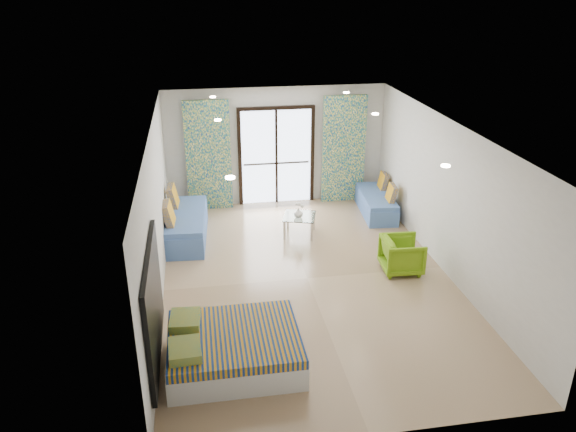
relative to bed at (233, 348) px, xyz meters
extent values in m
cube|color=black|center=(1.47, 5.88, 1.98)|extent=(1.76, 0.08, 0.08)
cube|color=black|center=(0.63, 5.88, 0.84)|extent=(0.08, 0.08, 2.20)
cube|color=black|center=(2.31, 5.88, 0.84)|extent=(0.08, 0.08, 2.20)
cube|color=black|center=(1.47, 5.88, 0.84)|extent=(0.05, 0.06, 2.20)
cube|color=#595451|center=(1.47, 5.90, 0.69)|extent=(1.52, 0.03, 0.04)
cube|color=white|center=(-0.08, 5.74, 0.99)|extent=(1.00, 0.10, 2.50)
cube|color=white|center=(3.02, 5.74, 0.99)|extent=(1.00, 0.10, 2.50)
cylinder|color=#FFE0B2|center=(0.07, 0.17, 2.41)|extent=(0.12, 0.12, 0.02)
cylinder|color=#FFE0B2|center=(2.87, 0.17, 2.41)|extent=(0.12, 0.12, 0.02)
cylinder|color=#FFE0B2|center=(0.07, 3.17, 2.41)|extent=(0.12, 0.12, 0.02)
cylinder|color=#FFE0B2|center=(2.87, 3.17, 2.41)|extent=(0.12, 0.12, 0.02)
cylinder|color=#FFE0B2|center=(0.07, 5.17, 2.41)|extent=(0.12, 0.12, 0.02)
cylinder|color=#FFE0B2|center=(2.87, 5.17, 2.41)|extent=(0.12, 0.12, 0.02)
cube|color=black|center=(-0.99, 0.00, 0.79)|extent=(0.06, 2.10, 1.50)
cube|color=silver|center=(-1.00, 1.25, 0.79)|extent=(0.02, 0.10, 0.10)
cube|color=silver|center=(0.02, 0.00, -0.08)|extent=(1.80, 1.44, 0.36)
cube|color=navy|center=(0.02, 0.00, 0.17)|extent=(1.78, 1.47, 0.13)
cube|color=#197460|center=(-0.62, -0.34, 0.30)|extent=(0.43, 0.52, 0.13)
cube|color=#197460|center=(-0.62, 0.34, 0.30)|extent=(0.44, 0.52, 0.13)
cube|color=#4A6DB0|center=(-0.63, 4.19, -0.04)|extent=(0.90, 2.04, 0.44)
cube|color=#4A6DB0|center=(-0.63, 4.19, 0.24)|extent=(0.88, 1.99, 0.11)
cube|color=navy|center=(-0.93, 3.74, 0.49)|extent=(0.25, 0.51, 0.46)
cube|color=navy|center=(-0.87, 4.67, 0.49)|extent=(0.25, 0.51, 0.46)
cube|color=#4A6DB0|center=(3.57, 4.83, -0.08)|extent=(0.78, 1.70, 0.37)
cube|color=#4A6DB0|center=(3.57, 4.83, 0.15)|extent=(0.76, 1.66, 0.09)
cube|color=navy|center=(3.77, 4.42, 0.36)|extent=(0.22, 0.43, 0.38)
cube|color=navy|center=(3.83, 5.19, 0.36)|extent=(0.22, 0.43, 0.38)
cylinder|color=silver|center=(1.33, 3.81, -0.05)|extent=(0.06, 0.06, 0.41)
cylinder|color=silver|center=(1.86, 3.65, -0.05)|extent=(0.06, 0.06, 0.41)
cylinder|color=silver|center=(1.48, 4.34, -0.05)|extent=(0.06, 0.06, 0.41)
cylinder|color=silver|center=(2.02, 4.18, -0.05)|extent=(0.06, 0.06, 0.41)
cube|color=#8CA59E|center=(1.67, 4.00, 0.15)|extent=(0.79, 0.79, 0.02)
sphere|color=white|center=(1.72, 3.98, 0.38)|extent=(0.07, 0.07, 0.07)
sphere|color=white|center=(1.69, 4.05, 0.40)|extent=(0.07, 0.07, 0.07)
sphere|color=white|center=(1.62, 4.01, 0.42)|extent=(0.07, 0.07, 0.07)
sphere|color=white|center=(1.66, 3.95, 0.44)|extent=(0.07, 0.07, 0.07)
imported|color=white|center=(1.63, 3.92, 0.25)|extent=(0.21, 0.22, 0.19)
imported|color=#71A415|center=(3.21, 2.17, 0.09)|extent=(0.68, 0.72, 0.71)
camera|label=1|loc=(-0.29, -6.36, 4.70)|focal=35.00mm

